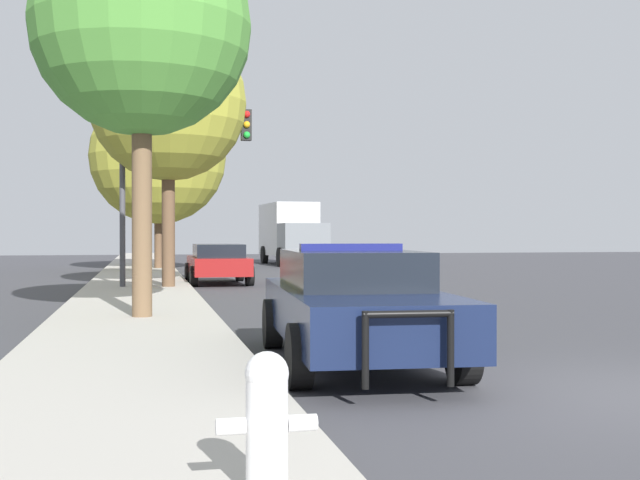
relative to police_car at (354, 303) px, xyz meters
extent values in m
cube|color=#ADA89E|center=(-2.76, -2.58, -0.70)|extent=(3.00, 110.00, 0.13)
cube|color=#141E3D|center=(0.00, -0.06, -0.11)|extent=(2.14, 5.05, 0.60)
cube|color=black|center=(0.01, 0.19, 0.42)|extent=(1.73, 2.67, 0.47)
cylinder|color=black|center=(0.79, -1.64, -0.41)|extent=(0.28, 0.71, 0.70)
cylinder|color=black|center=(-1.00, -1.53, -0.41)|extent=(0.28, 0.71, 0.70)
cylinder|color=black|center=(0.99, 1.41, -0.41)|extent=(0.28, 0.71, 0.70)
cylinder|color=black|center=(-0.80, 1.53, -0.41)|extent=(0.28, 0.71, 0.70)
cylinder|color=black|center=(0.24, -2.67, -0.21)|extent=(0.07, 0.07, 0.73)
cylinder|color=black|center=(-0.58, -2.62, -0.21)|extent=(0.07, 0.07, 0.73)
cylinder|color=black|center=(-0.17, -2.64, 0.12)|extent=(0.87, 0.13, 0.07)
cube|color=navy|center=(0.01, 0.19, 0.70)|extent=(1.32, 0.28, 0.09)
cube|color=navy|center=(0.91, -0.12, -0.08)|extent=(0.24, 3.55, 0.17)
cylinder|color=white|center=(-1.89, -5.17, -0.30)|extent=(0.25, 0.25, 0.66)
sphere|color=white|center=(-1.89, -5.17, 0.06)|extent=(0.26, 0.26, 0.26)
cylinder|color=white|center=(-2.10, -5.17, -0.23)|extent=(0.17, 0.10, 0.10)
cylinder|color=white|center=(-1.68, -5.17, -0.23)|extent=(0.17, 0.10, 0.10)
cylinder|color=#424247|center=(-3.18, 13.54, 2.00)|extent=(0.16, 0.16, 5.27)
cylinder|color=#424247|center=(-1.42, 13.54, 4.48)|extent=(3.52, 0.11, 0.11)
cube|color=black|center=(0.33, 13.54, 4.03)|extent=(0.30, 0.24, 0.90)
sphere|color=red|center=(0.33, 13.41, 4.33)|extent=(0.20, 0.20, 0.20)
sphere|color=orange|center=(0.33, 13.41, 4.03)|extent=(0.20, 0.20, 0.20)
sphere|color=green|center=(0.33, 13.41, 3.73)|extent=(0.20, 0.20, 0.20)
cube|color=maroon|center=(-0.25, 16.25, -0.17)|extent=(1.78, 4.09, 0.55)
cube|color=black|center=(-0.25, 16.04, 0.31)|extent=(1.53, 2.13, 0.42)
cylinder|color=black|center=(-1.12, 17.50, -0.44)|extent=(0.24, 0.64, 0.64)
cylinder|color=black|center=(0.60, 17.52, -0.44)|extent=(0.24, 0.64, 0.64)
cylinder|color=black|center=(-1.11, 14.98, -0.44)|extent=(0.24, 0.64, 0.64)
cylinder|color=black|center=(0.62, 14.99, -0.44)|extent=(0.24, 0.64, 0.64)
cube|color=slate|center=(5.01, 28.53, 0.54)|extent=(2.28, 2.12, 1.66)
cube|color=white|center=(4.89, 32.20, 1.08)|extent=(2.39, 5.35, 2.74)
cylinder|color=black|center=(6.09, 28.77, -0.29)|extent=(0.31, 0.95, 0.94)
cylinder|color=black|center=(3.91, 28.70, -0.29)|extent=(0.31, 0.95, 0.94)
cylinder|color=black|center=(5.95, 33.22, -0.29)|extent=(0.31, 0.95, 0.94)
cylinder|color=black|center=(3.77, 33.15, -0.29)|extent=(0.31, 0.95, 0.94)
cylinder|color=brown|center=(-1.91, 13.28, 1.36)|extent=(0.37, 0.37, 3.99)
sphere|color=#999933|center=(-1.91, 13.28, 4.57)|extent=(4.43, 4.43, 4.43)
cylinder|color=brown|center=(-1.98, 25.64, 0.98)|extent=(0.34, 0.34, 3.23)
sphere|color=#999933|center=(-1.98, 25.64, 4.21)|extent=(5.87, 5.87, 5.87)
cylinder|color=brown|center=(-2.62, 5.08, 1.45)|extent=(0.36, 0.36, 4.17)
sphere|color=#4C8E38|center=(-2.62, 5.08, 4.63)|extent=(3.97, 3.97, 3.97)
camera|label=1|loc=(-2.59, -9.78, 0.88)|focal=45.00mm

